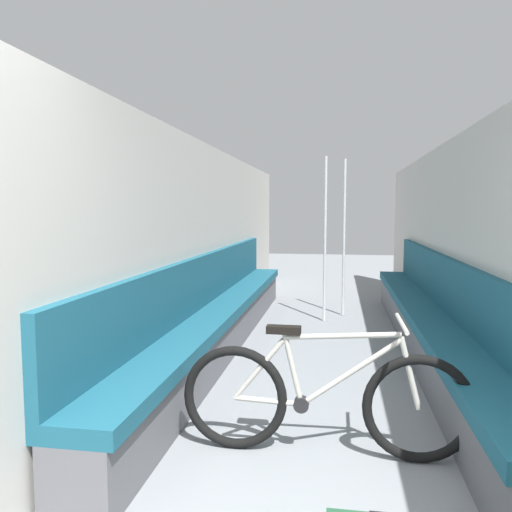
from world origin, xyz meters
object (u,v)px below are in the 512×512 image
Objects in this scene: bench_seat_row_right at (430,325)px; grab_pole_far at (325,242)px; bench_seat_row_left at (220,317)px; bicycle at (324,399)px; grab_pole_near at (344,240)px.

bench_seat_row_right is 2.84× the size of grab_pole_far.
bicycle is (1.12, -2.11, 0.01)m from bench_seat_row_left.
bicycle is at bearing -92.10° from grab_pole_near.
bench_seat_row_right reaches higher than bicycle.
bicycle is at bearing -114.45° from bench_seat_row_right.
bicycle is (-0.96, -2.11, 0.01)m from bench_seat_row_right.
bench_seat_row_right is (2.08, 0.00, 0.00)m from bench_seat_row_left.
bench_seat_row_left is at bearing 180.00° from bench_seat_row_right.
grab_pole_far is (-0.10, 3.58, 0.69)m from bicycle.
grab_pole_far is at bearing 55.09° from bench_seat_row_left.
grab_pole_near reaches higher than bicycle.
grab_pole_far is (1.03, 1.47, 0.70)m from bench_seat_row_left.
bench_seat_row_left and bench_seat_row_right have the same top height.
bicycle is 3.65m from grab_pole_far.
bench_seat_row_right is 2.84× the size of grab_pole_near.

